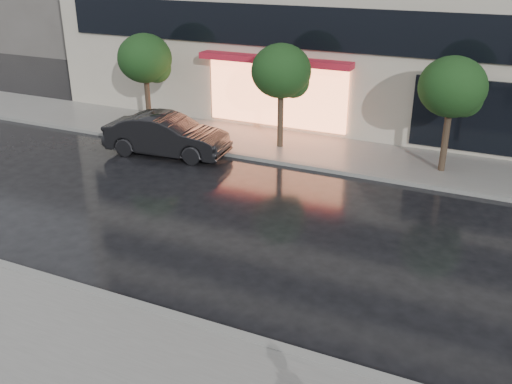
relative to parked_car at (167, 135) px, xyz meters
The scene contains 8 objects.
ground 10.06m from the parked_car, 49.36° to the right, with size 120.00×120.00×0.00m, color black.
sidewalk_far 7.08m from the parked_car, 21.96° to the left, with size 60.00×3.50×0.12m, color slate.
curb_near 10.84m from the parked_car, 52.82° to the right, with size 60.00×0.25×0.14m, color gray.
curb_far 6.63m from the parked_car, ahead, with size 60.00×0.25×0.14m, color gray.
tree_far_west 4.04m from the parked_car, 134.87° to the left, with size 2.20×2.20×3.99m.
tree_mid_west 4.84m from the parked_car, 33.89° to the left, with size 2.20×2.20×3.99m.
tree_mid_east 10.13m from the parked_car, 14.13° to the left, with size 2.20×2.20×3.99m.
parked_car is the anchor object (origin of this frame).
Camera 1 is at (5.01, -9.18, 7.17)m, focal length 40.00 mm.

